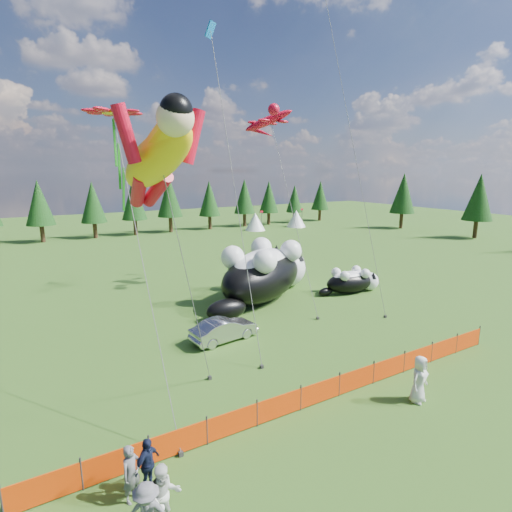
{
  "coord_description": "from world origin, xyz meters",
  "views": [
    {
      "loc": [
        -9.68,
        -14.34,
        9.3
      ],
      "look_at": [
        1.06,
        4.0,
        4.74
      ],
      "focal_mm": 28.0,
      "sensor_mm": 36.0,
      "label": 1
    }
  ],
  "objects": [
    {
      "name": "ground",
      "position": [
        0.0,
        0.0,
        0.0
      ],
      "size": [
        160.0,
        160.0,
        0.0
      ],
      "primitive_type": "plane",
      "color": "#153509",
      "rests_on": "ground"
    },
    {
      "name": "safety_fence",
      "position": [
        0.0,
        -3.0,
        0.5
      ],
      "size": [
        22.06,
        0.06,
        1.1
      ],
      "color": "#262626",
      "rests_on": "ground"
    },
    {
      "name": "tree_line",
      "position": [
        0.0,
        45.0,
        4.0
      ],
      "size": [
        90.0,
        4.0,
        8.0
      ],
      "primitive_type": null,
      "color": "black",
      "rests_on": "ground"
    },
    {
      "name": "festival_tents",
      "position": [
        11.0,
        40.0,
        1.4
      ],
      "size": [
        50.0,
        3.2,
        2.8
      ],
      "primitive_type": null,
      "color": "white",
      "rests_on": "ground"
    },
    {
      "name": "cat_large",
      "position": [
        5.33,
        9.9,
        2.01
      ],
      "size": [
        10.71,
        7.93,
        4.24
      ],
      "rotation": [
        0.0,
        0.0,
        0.52
      ],
      "color": "black",
      "rests_on": "ground"
    },
    {
      "name": "cat_small",
      "position": [
        11.89,
        7.67,
        0.92
      ],
      "size": [
        5.36,
        2.41,
        1.94
      ],
      "rotation": [
        0.0,
        0.0,
        -0.14
      ],
      "color": "black",
      "rests_on": "ground"
    },
    {
      "name": "car",
      "position": [
        -0.68,
        4.55,
        0.64
      ],
      "size": [
        4.02,
        1.86,
        1.28
      ],
      "primitive_type": "imported",
      "rotation": [
        0.0,
        0.0,
        1.71
      ],
      "color": "#B2B2B7",
      "rests_on": "ground"
    },
    {
      "name": "spectator_a",
      "position": [
        -7.8,
        -4.12,
        0.87
      ],
      "size": [
        0.76,
        0.68,
        1.74
      ],
      "primitive_type": "imported",
      "rotation": [
        0.0,
        0.0,
        0.52
      ],
      "color": "#5A595E",
      "rests_on": "ground"
    },
    {
      "name": "spectator_b",
      "position": [
        -7.27,
        -5.46,
        0.93
      ],
      "size": [
        0.94,
        0.59,
        1.86
      ],
      "primitive_type": "imported",
      "rotation": [
        0.0,
        0.0,
        -0.07
      ],
      "color": "silver",
      "rests_on": "ground"
    },
    {
      "name": "spectator_c",
      "position": [
        -7.3,
        -3.96,
        0.84
      ],
      "size": [
        1.1,
        0.96,
        1.68
      ],
      "primitive_type": "imported",
      "rotation": [
        0.0,
        0.0,
        0.59
      ],
      "color": "#121832",
      "rests_on": "ground"
    },
    {
      "name": "spectator_e",
      "position": [
        3.53,
        -4.93,
        0.99
      ],
      "size": [
        1.07,
        0.81,
        1.98
      ],
      "primitive_type": "imported",
      "rotation": [
        0.0,
        0.0,
        0.2
      ],
      "color": "silver",
      "rests_on": "ground"
    },
    {
      "name": "superhero_kite",
      "position": [
        -5.94,
        -1.92,
        9.67
      ],
      "size": [
        5.27,
        5.51,
        11.92
      ],
      "color": "yellow",
      "rests_on": "ground"
    },
    {
      "name": "gecko_kite",
      "position": [
        7.28,
        12.76,
        13.03
      ],
      "size": [
        5.83,
        11.42,
        15.42
      ],
      "color": "red",
      "rests_on": "ground"
    },
    {
      "name": "flower_kite",
      "position": [
        -6.0,
        3.7,
        11.52
      ],
      "size": [
        3.21,
        8.49,
        13.4
      ],
      "color": "red",
      "rests_on": "ground"
    },
    {
      "name": "diamond_kite_a",
      "position": [
        -0.12,
        6.53,
        15.89
      ],
      "size": [
        1.03,
        6.55,
        17.79
      ],
      "color": "blue",
      "rests_on": "ground"
    }
  ]
}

